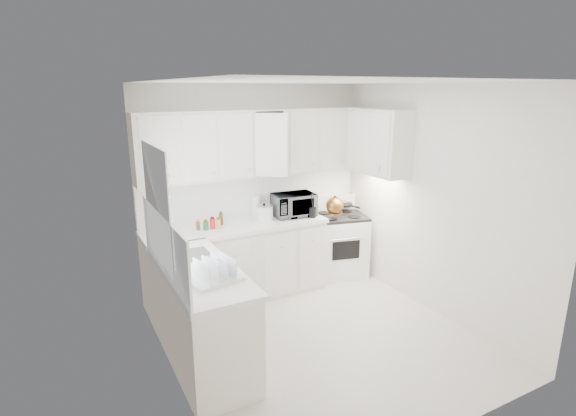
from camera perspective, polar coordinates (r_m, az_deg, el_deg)
floor at (r=4.89m, az=4.02°, el=-16.23°), size 3.20×3.20×0.00m
ceiling at (r=4.18m, az=4.70°, el=15.85°), size 3.20×3.20×0.00m
wall_back at (r=5.73m, az=-4.25°, el=2.55°), size 3.00×0.00×3.00m
wall_front at (r=3.21m, az=19.94°, el=-8.59°), size 3.00×0.00×3.00m
wall_left at (r=3.81m, az=-15.16°, el=-4.46°), size 0.00×3.20×3.20m
wall_right at (r=5.30m, az=18.19°, el=0.77°), size 0.00×3.20×3.20m
window_blinds at (r=4.07m, az=-16.27°, el=0.39°), size 0.06×0.96×1.06m
lower_cabinets_back at (r=5.58m, az=-6.50°, el=-7.03°), size 2.22×0.60×0.90m
lower_cabinets_left at (r=4.40m, az=-11.10°, el=-13.60°), size 0.60×1.60×0.90m
countertop_back at (r=5.41m, az=-6.61°, el=-2.40°), size 2.24×0.64×0.05m
countertop_left at (r=4.20m, az=-11.30°, el=-7.87°), size 0.64×1.62×0.05m
backsplash_back at (r=5.74m, az=-4.19°, el=1.80°), size 2.98×0.02×0.55m
backsplash_left at (r=4.02m, az=-15.61°, el=-4.59°), size 0.02×1.60×0.55m
upper_cabinets_back at (r=5.54m, az=-3.59°, el=4.24°), size 3.00×0.33×0.80m
upper_cabinets_right at (r=5.73m, az=11.32°, el=4.33°), size 0.33×0.90×0.80m
sink at (r=4.46m, az=-12.72°, el=-4.56°), size 0.42×0.38×0.30m
stove at (r=6.22m, az=6.45°, el=-3.68°), size 0.83×0.73×1.10m
tea_kettle at (r=5.84m, az=6.02°, el=0.46°), size 0.31×0.27×0.27m
frying_pan at (r=6.32m, az=7.09°, el=0.55°), size 0.37×0.50×0.04m
microwave at (r=5.70m, az=0.73°, el=0.73°), size 0.55×0.33×0.36m
rice_cooker at (r=5.53m, az=-3.06°, el=-0.49°), size 0.26×0.26×0.21m
paper_towel at (r=5.70m, az=-4.11°, el=0.26°), size 0.12×0.12×0.27m
utensil_crock at (r=5.63m, az=3.13°, el=0.36°), size 0.11×0.11×0.32m
dish_rack at (r=3.85m, az=-9.49°, el=-7.66°), size 0.47×0.38×0.23m
spice_left_0 at (r=5.36m, az=-11.73°, el=-1.77°), size 0.06×0.06×0.13m
spice_left_1 at (r=5.30m, az=-10.67°, el=-1.92°), size 0.06×0.06×0.13m
spice_left_2 at (r=5.40m, az=-10.21°, el=-1.56°), size 0.06×0.06×0.13m
spice_left_3 at (r=5.34m, az=-9.14°, el=-1.70°), size 0.06×0.06×0.13m
spice_left_4 at (r=5.45m, az=-8.71°, el=-1.36°), size 0.06×0.06×0.13m
sauce_right_0 at (r=5.92m, az=1.49°, el=0.46°), size 0.06×0.06×0.19m
sauce_right_1 at (r=5.90m, az=2.24°, el=0.40°), size 0.06×0.06×0.19m
sauce_right_2 at (r=5.98m, az=2.40°, el=0.59°), size 0.06×0.06×0.19m
sauce_right_3 at (r=5.96m, az=3.15°, el=0.52°), size 0.06×0.06×0.19m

